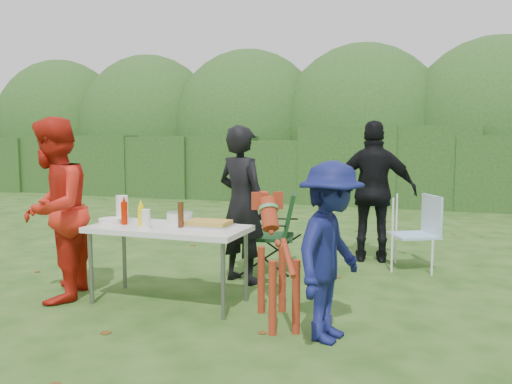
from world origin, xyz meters
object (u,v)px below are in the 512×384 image
(person_black_puffy, at_px, (374,191))
(paper_towel_roll, at_px, (122,209))
(folding_table, at_px, (168,232))
(ketchup_bottle, at_px, (124,213))
(child, at_px, (331,252))
(lawn_chair, at_px, (414,232))
(camping_chair, at_px, (271,232))
(dog, at_px, (278,263))
(person_red_jacket, at_px, (54,210))
(mustard_bottle, at_px, (141,216))
(beer_bottle, at_px, (181,215))
(person_cook, at_px, (242,204))

(person_black_puffy, bearing_deg, paper_towel_roll, 37.64)
(folding_table, height_order, ketchup_bottle, ketchup_bottle)
(person_black_puffy, height_order, child, person_black_puffy)
(lawn_chair, bearing_deg, camping_chair, -6.03)
(dog, xyz_separation_m, camping_chair, (-0.59, 1.65, -0.05))
(person_red_jacket, bearing_deg, mustard_bottle, 81.77)
(beer_bottle, relative_size, paper_towel_roll, 0.92)
(dog, bearing_deg, child, -143.22)
(person_cook, bearing_deg, lawn_chair, -123.70)
(folding_table, distance_m, person_cook, 1.03)
(person_cook, height_order, mustard_bottle, person_cook)
(person_red_jacket, xyz_separation_m, beer_bottle, (1.23, 0.26, -0.03))
(folding_table, relative_size, paper_towel_roll, 5.77)
(lawn_chair, bearing_deg, dog, 37.91)
(child, bearing_deg, camping_chair, 41.09)
(camping_chair, bearing_deg, paper_towel_roll, 36.32)
(mustard_bottle, bearing_deg, lawn_chair, 43.13)
(person_black_puffy, distance_m, ketchup_bottle, 3.20)
(mustard_bottle, bearing_deg, person_red_jacket, -166.25)
(child, bearing_deg, beer_bottle, 85.91)
(lawn_chair, xyz_separation_m, beer_bottle, (-1.98, -2.16, 0.41))
(folding_table, bearing_deg, child, -14.31)
(person_black_puffy, bearing_deg, beer_bottle, 50.05)
(mustard_bottle, bearing_deg, person_black_puffy, 53.12)
(person_cook, xyz_separation_m, mustard_bottle, (-0.63, -1.01, -0.01))
(folding_table, bearing_deg, beer_bottle, -6.96)
(person_cook, relative_size, beer_bottle, 7.12)
(folding_table, height_order, person_black_puffy, person_black_puffy)
(mustard_bottle, relative_size, beer_bottle, 0.83)
(dog, distance_m, mustard_bottle, 1.43)
(lawn_chair, bearing_deg, person_red_jacket, 7.67)
(folding_table, bearing_deg, ketchup_bottle, -174.13)
(dog, bearing_deg, folding_table, 52.10)
(dog, distance_m, paper_towel_roll, 1.78)
(dog, bearing_deg, person_red_jacket, 63.87)
(person_black_puffy, height_order, ketchup_bottle, person_black_puffy)
(dog, relative_size, beer_bottle, 4.59)
(folding_table, bearing_deg, person_black_puffy, 56.12)
(camping_chair, xyz_separation_m, lawn_chair, (1.57, 0.68, -0.02))
(camping_chair, bearing_deg, person_cook, 58.76)
(lawn_chair, relative_size, ketchup_bottle, 4.08)
(dog, distance_m, lawn_chair, 2.53)
(mustard_bottle, xyz_separation_m, paper_towel_roll, (-0.33, 0.19, 0.03))
(person_red_jacket, xyz_separation_m, paper_towel_roll, (0.51, 0.39, -0.02))
(person_black_puffy, xyz_separation_m, paper_towel_roll, (-2.19, -2.29, -0.02))
(person_red_jacket, distance_m, person_black_puffy, 3.81)
(child, bearing_deg, mustard_bottle, 90.62)
(child, bearing_deg, paper_towel_roll, 87.52)
(folding_table, distance_m, camping_chair, 1.58)
(folding_table, height_order, camping_chair, camping_chair)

